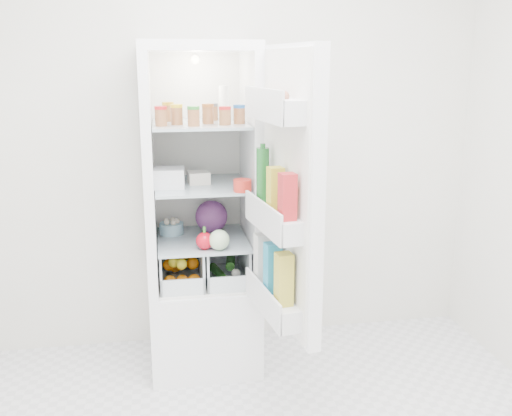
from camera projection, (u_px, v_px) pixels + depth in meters
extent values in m
cube|color=silver|center=(230.00, 132.00, 3.36)|extent=(3.00, 0.02, 2.60)
cube|color=white|center=(204.00, 319.00, 3.31)|extent=(0.60, 0.60, 0.50)
cube|color=white|center=(197.00, 46.00, 2.93)|extent=(0.60, 0.60, 0.05)
cube|color=white|center=(197.00, 162.00, 3.35)|extent=(0.60, 0.05, 1.25)
cube|color=white|center=(149.00, 172.00, 3.05)|extent=(0.05, 0.60, 1.25)
cube|color=white|center=(250.00, 169.00, 3.13)|extent=(0.05, 0.60, 1.25)
cube|color=white|center=(197.00, 163.00, 3.32)|extent=(0.50, 0.01, 1.25)
sphere|color=white|center=(195.00, 60.00, 3.15)|extent=(0.05, 0.05, 0.05)
cube|color=#9FB1BB|center=(202.00, 240.00, 3.16)|extent=(0.49, 0.53, 0.01)
cube|color=#9FB1BB|center=(201.00, 185.00, 3.08)|extent=(0.49, 0.53, 0.02)
cube|color=#9FB1BB|center=(200.00, 124.00, 3.00)|extent=(0.49, 0.53, 0.02)
cylinder|color=#B21919|center=(161.00, 118.00, 2.83)|extent=(0.06, 0.06, 0.08)
cylinder|color=gold|center=(177.00, 116.00, 2.89)|extent=(0.06, 0.06, 0.08)
cylinder|color=#267226|center=(194.00, 118.00, 2.83)|extent=(0.06, 0.06, 0.08)
cylinder|color=brown|center=(208.00, 116.00, 2.93)|extent=(0.06, 0.06, 0.08)
cylinder|color=#B21919|center=(225.00, 117.00, 2.88)|extent=(0.06, 0.06, 0.08)
cylinder|color=#194C8C|center=(239.00, 115.00, 2.94)|extent=(0.06, 0.06, 0.08)
cylinder|color=#BF8C19|center=(168.00, 113.00, 3.06)|extent=(0.06, 0.06, 0.08)
cylinder|color=#4C4C4C|center=(212.00, 112.00, 3.11)|extent=(0.06, 0.06, 0.08)
cylinder|color=white|center=(224.00, 103.00, 3.10)|extent=(0.06, 0.06, 0.19)
cube|color=white|center=(169.00, 178.00, 2.99)|extent=(0.17, 0.17, 0.10)
cube|color=silver|center=(199.00, 178.00, 3.08)|extent=(0.12, 0.12, 0.07)
cylinder|color=red|center=(242.00, 185.00, 2.90)|extent=(0.10, 0.10, 0.06)
sphere|color=#4F1B50|center=(211.00, 216.00, 3.26)|extent=(0.18, 0.18, 0.18)
sphere|color=red|center=(205.00, 241.00, 2.97)|extent=(0.09, 0.09, 0.09)
cylinder|color=#91C1D8|center=(172.00, 228.00, 3.24)|extent=(0.16, 0.16, 0.06)
sphere|color=#B6DBA4|center=(219.00, 240.00, 2.96)|extent=(0.11, 0.11, 0.11)
sphere|color=orange|center=(170.00, 282.00, 3.06)|extent=(0.07, 0.07, 0.07)
sphere|color=orange|center=(182.00, 281.00, 3.07)|extent=(0.07, 0.07, 0.07)
sphere|color=orange|center=(194.00, 280.00, 3.09)|extent=(0.07, 0.07, 0.07)
sphere|color=orange|center=(169.00, 265.00, 3.17)|extent=(0.07, 0.07, 0.07)
sphere|color=orange|center=(181.00, 264.00, 3.18)|extent=(0.07, 0.07, 0.07)
sphere|color=orange|center=(193.00, 263.00, 3.19)|extent=(0.07, 0.07, 0.07)
sphere|color=orange|center=(175.00, 266.00, 3.30)|extent=(0.07, 0.07, 0.07)
sphere|color=yellow|center=(174.00, 262.00, 3.10)|extent=(0.06, 0.06, 0.06)
sphere|color=yellow|center=(186.00, 255.00, 3.22)|extent=(0.06, 0.06, 0.06)
sphere|color=yellow|center=(182.00, 264.00, 3.07)|extent=(0.06, 0.06, 0.06)
cylinder|color=#1D501A|center=(218.00, 273.00, 3.23)|extent=(0.09, 0.21, 0.05)
cylinder|color=#1D501A|center=(231.00, 261.00, 3.27)|extent=(0.08, 0.21, 0.05)
sphere|color=white|center=(227.00, 280.00, 3.12)|extent=(0.05, 0.05, 0.05)
sphere|color=white|center=(236.00, 273.00, 3.14)|extent=(0.05, 0.05, 0.05)
cube|color=white|center=(292.00, 192.00, 2.58)|extent=(0.14, 0.60, 1.30)
cube|color=white|center=(285.00, 193.00, 2.57)|extent=(0.09, 0.56, 1.26)
cube|color=silver|center=(275.00, 109.00, 2.47)|extent=(0.18, 0.51, 0.10)
cube|color=silver|center=(274.00, 220.00, 2.59)|extent=(0.18, 0.51, 0.10)
cube|color=silver|center=(273.00, 302.00, 2.69)|extent=(0.18, 0.51, 0.10)
sphere|color=#8E5440|center=(284.00, 97.00, 2.34)|extent=(0.05, 0.05, 0.05)
sphere|color=#8E5440|center=(277.00, 95.00, 2.41)|extent=(0.05, 0.05, 0.05)
sphere|color=#8E5440|center=(271.00, 94.00, 2.49)|extent=(0.05, 0.05, 0.05)
sphere|color=#8E5440|center=(265.00, 94.00, 2.56)|extent=(0.05, 0.05, 0.05)
sphere|color=#8E5440|center=(260.00, 93.00, 2.63)|extent=(0.05, 0.05, 0.05)
cylinder|color=#195922|center=(263.00, 175.00, 2.68)|extent=(0.06, 0.06, 0.26)
cube|color=gold|center=(275.00, 189.00, 2.52)|extent=(0.07, 0.07, 0.20)
cube|color=red|center=(287.00, 197.00, 2.39)|extent=(0.07, 0.07, 0.20)
cube|color=white|center=(262.00, 258.00, 2.78)|extent=(0.08, 0.08, 0.24)
cube|color=#2698C1|center=(273.00, 268.00, 2.65)|extent=(0.08, 0.08, 0.24)
cube|color=gold|center=(284.00, 279.00, 2.51)|extent=(0.08, 0.08, 0.24)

